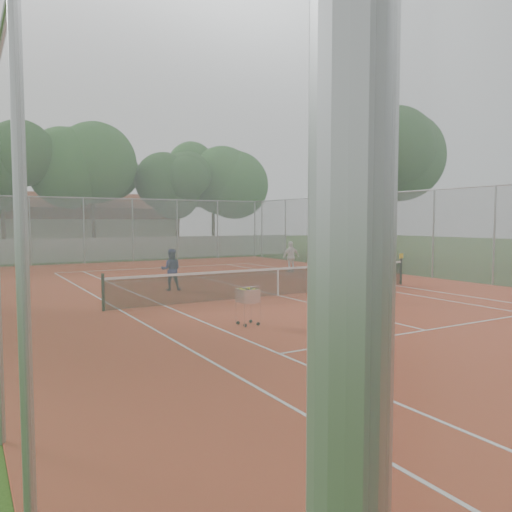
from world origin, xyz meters
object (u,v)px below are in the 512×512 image
clubhouse (66,226)px  player_far_right (291,257)px  player_near (338,270)px  ball_hopper (248,305)px  player_far_left (171,270)px  tennis_net (278,281)px

clubhouse → player_far_right: size_ratio=10.46×
player_near → ball_hopper: size_ratio=1.90×
player_near → player_far_left: player_near is taller
tennis_net → player_far_left: (-2.70, 3.12, 0.28)m
player_near → ball_hopper: bearing=-133.7°
tennis_net → player_far_right: 7.81m
player_near → player_far_right: 8.43m
player_far_left → tennis_net: bearing=152.4°
clubhouse → player_near: 30.74m
clubhouse → player_far_left: size_ratio=10.65×
clubhouse → player_near: (3.36, -30.54, -1.23)m
clubhouse → player_near: clubhouse is taller
tennis_net → player_far_left: 4.14m
player_far_right → ball_hopper: 12.84m
player_near → player_far_left: 6.18m
player_far_right → ball_hopper: (-8.11, -9.95, -0.28)m
player_far_left → player_near: bearing=152.6°
clubhouse → ball_hopper: (-1.33, -32.79, -1.68)m
player_far_right → ball_hopper: player_far_right is taller
clubhouse → player_far_left: 25.93m
player_far_left → player_far_right: (7.48, 3.05, 0.01)m
player_near → ball_hopper: (-4.69, -2.25, -0.45)m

